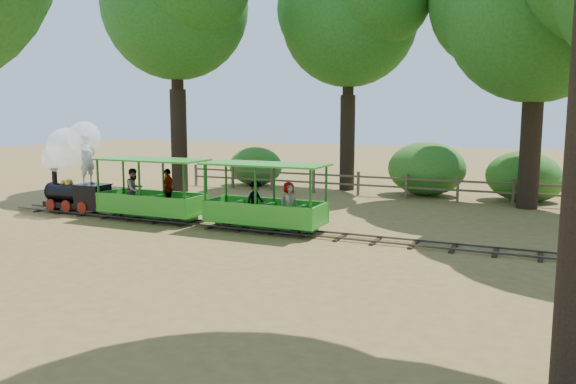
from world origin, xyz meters
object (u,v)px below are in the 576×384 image
at_px(locomotive, 72,161).
at_px(fence, 382,183).
at_px(carriage_rear, 266,205).
at_px(carriage_front, 151,195).

relative_size(locomotive, fence, 0.18).
height_order(locomotive, carriage_rear, locomotive).
height_order(carriage_front, fence, carriage_front).
relative_size(carriage_front, carriage_rear, 1.00).
distance_m(locomotive, fence, 11.84).
bearing_deg(carriage_rear, locomotive, 179.49).
relative_size(carriage_front, fence, 0.20).
distance_m(locomotive, carriage_front, 3.50).
bearing_deg(locomotive, carriage_rear, -0.51).
xyz_separation_m(locomotive, fence, (8.71, 7.93, -1.21)).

